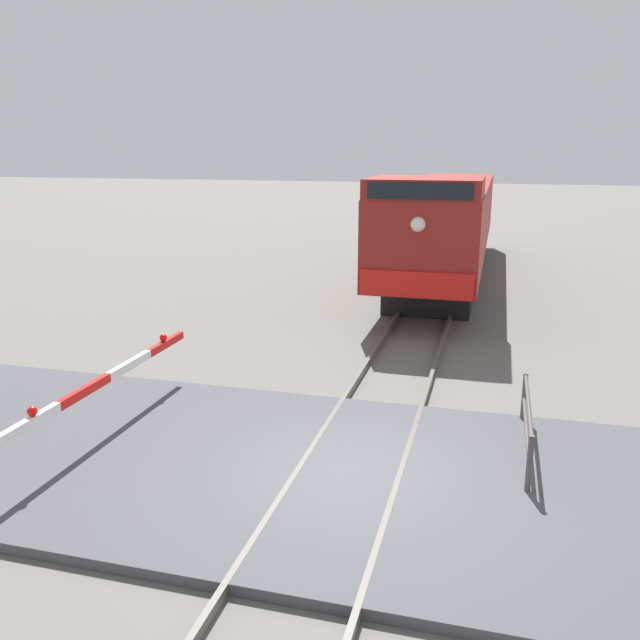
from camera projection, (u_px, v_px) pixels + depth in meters
The scene contains 6 objects.
ground_plane at pixel (348, 481), 9.41m from camera, with size 160.00×160.00×0.00m, color #605E59.
rail_track_left at pixel (300, 470), 9.57m from camera, with size 0.08×80.00×0.15m, color #59544C.
rail_track_right at pixel (398, 483), 9.21m from camera, with size 0.08×80.00×0.15m, color #59544C.
road_surface at pixel (348, 477), 9.39m from camera, with size 36.00×5.51×0.15m, color #47474C.
locomotive at pixel (445, 221), 23.35m from camera, with size 2.89×16.97×3.87m.
guard_railing at pixel (527, 421), 9.92m from camera, with size 0.08×2.61×0.95m.
Camera 1 is at (1.84, -8.31, 4.63)m, focal length 37.03 mm.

